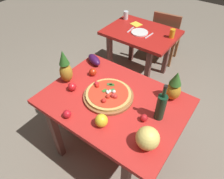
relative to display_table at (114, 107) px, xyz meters
name	(u,v)px	position (x,y,z in m)	size (l,w,h in m)	color
ground_plane	(114,146)	(0.00, 0.00, -0.65)	(10.00, 10.00, 0.00)	gray
display_table	(114,107)	(0.00, 0.00, 0.00)	(1.22, 0.90, 0.74)	brown
background_table	(140,40)	(-0.44, 1.24, -0.03)	(0.93, 0.70, 0.74)	brown
dining_chair	(166,35)	(-0.30, 1.82, -0.17)	(0.44, 0.44, 0.85)	#955A34
pizza_board	(109,96)	(-0.06, 0.00, 0.10)	(0.44, 0.44, 0.03)	#955A34
pizza	(108,94)	(-0.06, 0.00, 0.13)	(0.40, 0.40, 0.06)	tan
wine_bottle	(161,106)	(0.40, 0.05, 0.22)	(0.08, 0.08, 0.34)	#143722
pineapple_left	(65,68)	(-0.51, -0.05, 0.24)	(0.12, 0.12, 0.34)	#AF8428
pineapple_right	(174,87)	(0.39, 0.32, 0.22)	(0.13, 0.13, 0.29)	#BC8021
melon	(148,138)	(0.45, -0.23, 0.17)	(0.17, 0.17, 0.17)	#F1D66A
bell_pepper	(101,121)	(0.08, -0.28, 0.14)	(0.10, 0.10, 0.11)	yellow
eggplant	(94,60)	(-0.48, 0.32, 0.13)	(0.20, 0.09, 0.09)	#3D1447
tomato_beside_pepper	(72,87)	(-0.38, -0.12, 0.13)	(0.08, 0.08, 0.08)	red
tomato_by_bottle	(93,72)	(-0.37, 0.16, 0.13)	(0.07, 0.07, 0.07)	red
tomato_at_corner	(144,118)	(0.32, -0.05, 0.12)	(0.06, 0.06, 0.06)	red
tomato_near_board	(67,114)	(-0.19, -0.37, 0.12)	(0.07, 0.07, 0.07)	red
drinking_glass_juice	(172,34)	(-0.05, 1.32, 0.15)	(0.07, 0.07, 0.11)	orange
drinking_glass_water	(126,15)	(-0.81, 1.43, 0.15)	(0.07, 0.07, 0.12)	silver
dinner_plate	(140,32)	(-0.43, 1.19, 0.10)	(0.22, 0.22, 0.02)	white
fork_utensil	(131,30)	(-0.57, 1.19, 0.09)	(0.02, 0.18, 0.01)	silver
knife_utensil	(149,36)	(-0.29, 1.19, 0.09)	(0.02, 0.18, 0.01)	silver
napkin_folded	(136,24)	(-0.60, 1.37, 0.09)	(0.14, 0.12, 0.01)	yellow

